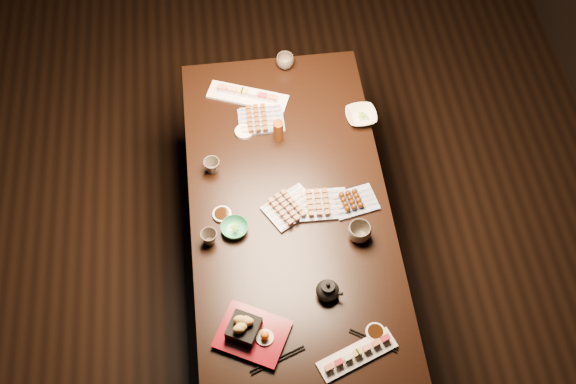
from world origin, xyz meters
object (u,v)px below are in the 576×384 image
(yakitori_plate_left, at_px, (261,118))
(teacup_far_right, at_px, (285,61))
(sushi_platter_near, at_px, (357,353))
(yakitori_plate_right, at_px, (322,202))
(tempura_tray, at_px, (252,331))
(condiment_bottle, at_px, (278,128))
(yakitori_plate_center, at_px, (290,205))
(teapot, at_px, (328,289))
(edamame_bowl_green, at_px, (234,228))
(teacup_near_left, at_px, (209,238))
(sushi_platter_far, at_px, (248,94))
(edamame_bowl_cream, at_px, (361,116))
(teacup_far_left, at_px, (212,166))
(dining_table, at_px, (289,244))
(teacup_mid_right, at_px, (359,232))

(yakitori_plate_left, relative_size, teacup_far_right, 2.44)
(sushi_platter_near, xyz_separation_m, yakitori_plate_right, (-0.03, 0.71, 0.01))
(tempura_tray, height_order, condiment_bottle, condiment_bottle)
(yakitori_plate_center, xyz_separation_m, teapot, (0.10, -0.44, 0.02))
(edamame_bowl_green, height_order, teapot, teapot)
(yakitori_plate_center, height_order, condiment_bottle, condiment_bottle)
(sushi_platter_near, height_order, teacup_near_left, teacup_near_left)
(teapot, height_order, condiment_bottle, condiment_bottle)
(sushi_platter_far, distance_m, teacup_near_left, 0.84)
(sushi_platter_far, height_order, teacup_far_right, teacup_far_right)
(yakitori_plate_center, relative_size, teacup_far_right, 2.47)
(yakitori_plate_right, distance_m, teacup_far_right, 0.87)
(sushi_platter_far, height_order, yakitori_plate_right, yakitori_plate_right)
(yakitori_plate_center, xyz_separation_m, edamame_bowl_cream, (0.41, 0.47, -0.01))
(edamame_bowl_green, height_order, condiment_bottle, condiment_bottle)
(tempura_tray, relative_size, teacup_far_left, 3.62)
(tempura_tray, bearing_deg, dining_table, 97.38)
(condiment_bottle, bearing_deg, sushi_platter_far, 114.37)
(sushi_platter_far, height_order, yakitori_plate_center, yakitori_plate_center)
(edamame_bowl_cream, xyz_separation_m, condiment_bottle, (-0.41, -0.07, 0.06))
(teacup_far_right, bearing_deg, tempura_tray, -101.92)
(sushi_platter_far, distance_m, teacup_far_left, 0.47)
(yakitori_plate_right, height_order, teacup_far_right, teacup_far_right)
(teapot, bearing_deg, edamame_bowl_cream, 99.55)
(sushi_platter_near, distance_m, tempura_tray, 0.43)
(teacup_mid_right, bearing_deg, yakitori_plate_left, 117.38)
(dining_table, distance_m, edamame_bowl_green, 0.48)
(sushi_platter_near, bearing_deg, yakitori_plate_left, 81.22)
(teacup_near_left, distance_m, teapot, 0.57)
(yakitori_plate_right, distance_m, edamame_bowl_cream, 0.54)
(sushi_platter_far, height_order, condiment_bottle, condiment_bottle)
(sushi_platter_near, relative_size, yakitori_plate_left, 1.50)
(dining_table, distance_m, sushi_platter_near, 0.86)
(edamame_bowl_cream, bearing_deg, teacup_near_left, -142.28)
(teacup_near_left, bearing_deg, yakitori_plate_center, 18.80)
(yakitori_plate_left, relative_size, teacup_far_left, 2.92)
(yakitori_plate_right, bearing_deg, teacup_near_left, -164.76)
(teacup_far_left, xyz_separation_m, teapot, (0.44, -0.69, 0.01))
(yakitori_plate_left, bearing_deg, edamame_bowl_cream, -4.41)
(tempura_tray, bearing_deg, teacup_far_right, 105.70)
(sushi_platter_near, bearing_deg, teacup_far_left, 97.28)
(teapot, bearing_deg, teacup_far_right, 118.99)
(sushi_platter_near, distance_m, condiment_bottle, 1.14)
(edamame_bowl_cream, height_order, teacup_mid_right, teacup_mid_right)
(teacup_mid_right, distance_m, teacup_far_right, 1.06)
(yakitori_plate_center, distance_m, edamame_bowl_green, 0.27)
(yakitori_plate_center, xyz_separation_m, teacup_near_left, (-0.37, -0.13, 0.01))
(yakitori_plate_left, relative_size, teacup_near_left, 2.98)
(teapot, bearing_deg, yakitori_plate_left, 128.81)
(sushi_platter_near, xyz_separation_m, yakitori_plate_left, (-0.26, 1.23, 0.01))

